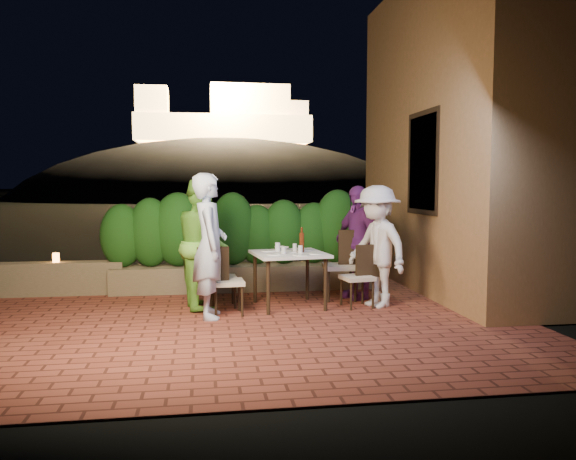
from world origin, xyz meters
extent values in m
plane|color=black|center=(0.00, 0.00, -0.02)|extent=(400.00, 400.00, 0.00)
cube|color=brown|center=(0.00, 0.50, -0.07)|extent=(7.00, 6.00, 0.15)
cube|color=#A0713F|center=(3.60, 2.00, 2.50)|extent=(1.60, 5.00, 5.00)
cube|color=black|center=(2.82, 1.50, 2.00)|extent=(0.08, 1.00, 1.40)
cube|color=black|center=(2.81, 1.50, 2.00)|extent=(0.06, 1.15, 1.55)
cube|color=brown|center=(0.20, 2.30, 0.20)|extent=(4.20, 0.55, 0.40)
cube|color=brown|center=(-2.80, 2.30, 0.25)|extent=(2.20, 0.30, 0.50)
ellipsoid|color=black|center=(2.00, 60.00, -4.00)|extent=(52.00, 40.00, 22.00)
cylinder|color=white|center=(0.46, 0.75, 0.76)|extent=(0.21, 0.21, 0.01)
cylinder|color=white|center=(0.41, 1.15, 0.76)|extent=(0.21, 0.21, 0.01)
cylinder|color=white|center=(1.00, 0.76, 0.76)|extent=(0.20, 0.20, 0.01)
cylinder|color=white|center=(0.93, 1.18, 0.76)|extent=(0.20, 0.20, 0.01)
cylinder|color=white|center=(0.70, 0.99, 0.76)|extent=(0.21, 0.21, 0.01)
cylinder|color=white|center=(0.79, 0.63, 0.76)|extent=(0.23, 0.23, 0.01)
cylinder|color=silver|center=(0.58, 0.79, 0.80)|extent=(0.06, 0.06, 0.10)
cylinder|color=silver|center=(0.55, 1.13, 0.81)|extent=(0.07, 0.07, 0.12)
cylinder|color=silver|center=(0.82, 0.88, 0.80)|extent=(0.06, 0.06, 0.10)
cylinder|color=silver|center=(0.79, 1.15, 0.80)|extent=(0.06, 0.06, 0.10)
imported|color=white|center=(0.63, 1.29, 0.77)|extent=(0.25, 0.25, 0.04)
imported|color=#AFC1E1|center=(-0.40, 0.51, 0.91)|extent=(0.45, 0.67, 1.82)
imported|color=#6BBC3A|center=(-0.49, 1.11, 0.88)|extent=(0.79, 0.95, 1.76)
imported|color=white|center=(1.87, 0.80, 0.83)|extent=(0.99, 1.23, 1.67)
imported|color=#6D297B|center=(1.77, 1.39, 0.83)|extent=(0.75, 1.05, 1.66)
cylinder|color=orange|center=(-2.69, 2.30, 0.57)|extent=(0.10, 0.10, 0.14)
camera|label=1|loc=(-0.47, -6.56, 1.68)|focal=35.00mm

